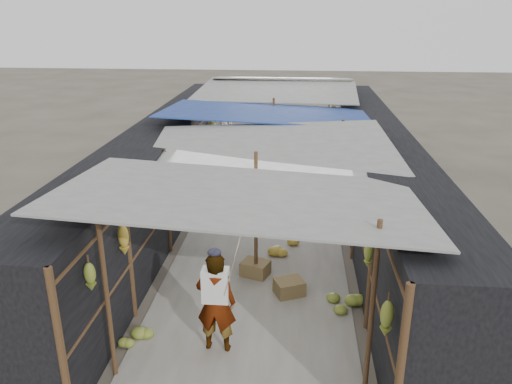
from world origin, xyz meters
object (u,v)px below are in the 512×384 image
(vendor_elderly, at_px, (216,302))
(shopper_blue, at_px, (263,156))
(black_basin, at_px, (306,185))
(vendor_seated, at_px, (327,170))
(crate_near, at_px, (255,269))

(vendor_elderly, bearing_deg, shopper_blue, -87.74)
(black_basin, xyz_separation_m, vendor_seated, (0.61, 0.21, 0.41))
(black_basin, xyz_separation_m, vendor_elderly, (-1.44, -7.75, 0.74))
(black_basin, bearing_deg, vendor_seated, 19.24)
(shopper_blue, bearing_deg, crate_near, -99.28)
(black_basin, xyz_separation_m, shopper_blue, (-1.32, 0.25, 0.80))
(vendor_seated, bearing_deg, shopper_blue, -94.62)
(crate_near, bearing_deg, shopper_blue, 112.90)
(vendor_elderly, xyz_separation_m, vendor_seated, (2.05, 7.96, -0.33))
(crate_near, xyz_separation_m, vendor_seated, (1.66, 5.62, 0.35))
(vendor_elderly, bearing_deg, black_basin, -97.40)
(black_basin, relative_size, vendor_elderly, 0.39)
(shopper_blue, bearing_deg, vendor_elderly, -102.89)
(vendor_elderly, distance_m, shopper_blue, 7.99)
(black_basin, height_order, vendor_seated, vendor_seated)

